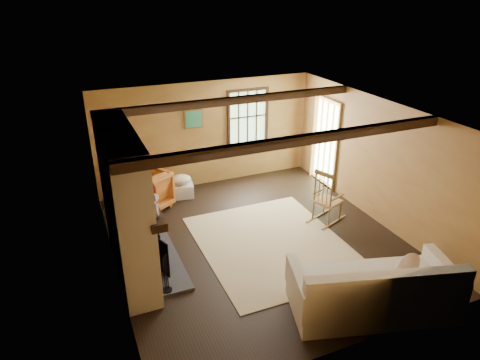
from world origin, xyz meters
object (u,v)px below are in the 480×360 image
laundry_basket (182,190)px  armchair (144,191)px  fireplace (128,211)px  sofa (374,292)px  rocking_chair (327,200)px

laundry_basket → armchair: armchair is taller
fireplace → sofa: size_ratio=0.97×
fireplace → rocking_chair: fireplace is taller
sofa → armchair: 4.94m
fireplace → armchair: fireplace is taller
rocking_chair → laundry_basket: rocking_chair is taller
sofa → laundry_basket: (-1.51, 4.60, -0.18)m
rocking_chair → armchair: 3.69m
fireplace → rocking_chair: 3.83m
rocking_chair → laundry_basket: bearing=25.7°
fireplace → armchair: size_ratio=2.65×
sofa → armchair: sofa is taller
fireplace → rocking_chair: size_ratio=2.17×
fireplace → sofa: bearing=-38.1°
fireplace → armchair: bearing=73.6°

